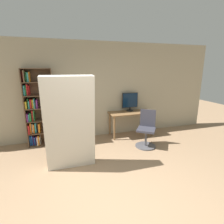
# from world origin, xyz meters

# --- Properties ---
(ground_plane) EXTENTS (16.00, 16.00, 0.00)m
(ground_plane) POSITION_xyz_m (0.00, 0.00, 0.00)
(ground_plane) COLOR #937556
(wall_back) EXTENTS (8.00, 0.06, 2.70)m
(wall_back) POSITION_xyz_m (0.00, 3.05, 1.35)
(wall_back) COLOR tan
(wall_back) RESTS_ON ground
(desk) EXTENTS (1.30, 0.56, 0.72)m
(desk) POSITION_xyz_m (1.28, 2.74, 0.62)
(desk) COLOR brown
(desk) RESTS_ON ground
(monitor) EXTENTS (0.49, 0.21, 0.55)m
(monitor) POSITION_xyz_m (1.30, 2.90, 1.02)
(monitor) COLOR black
(monitor) RESTS_ON desk
(office_chair) EXTENTS (0.62, 0.62, 0.94)m
(office_chair) POSITION_xyz_m (1.36, 1.92, 0.39)
(office_chair) COLOR #4C4C51
(office_chair) RESTS_ON ground
(bookshelf) EXTENTS (0.69, 0.35, 1.98)m
(bookshelf) POSITION_xyz_m (-1.31, 2.88, 0.93)
(bookshelf) COLOR brown
(bookshelf) RESTS_ON ground
(mattress_near) EXTENTS (0.95, 0.39, 1.86)m
(mattress_near) POSITION_xyz_m (-0.57, 1.44, 0.93)
(mattress_near) COLOR beige
(mattress_near) RESTS_ON ground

